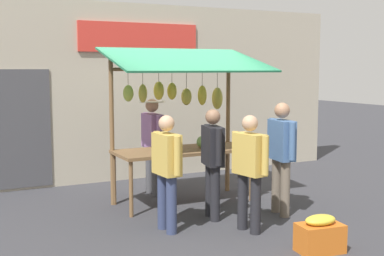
{
  "coord_description": "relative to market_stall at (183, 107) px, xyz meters",
  "views": [
    {
      "loc": [
        3.58,
        7.41,
        2.17
      ],
      "look_at": [
        0.0,
        0.3,
        1.25
      ],
      "focal_mm": 48.62,
      "sensor_mm": 36.0,
      "label": 1
    }
  ],
  "objects": [
    {
      "name": "market_stall",
      "position": [
        0.0,
        0.0,
        0.0
      ],
      "size": [
        2.5,
        1.46,
        2.5
      ],
      "color": "brown",
      "rests_on": "ground"
    },
    {
      "name": "street_backdrop",
      "position": [
        0.07,
        -2.15,
        0.15
      ],
      "size": [
        9.0,
        0.3,
        3.4
      ],
      "color": "#B2A893",
      "rests_on": "ground"
    },
    {
      "name": "produce_crate_near",
      "position": [
        -0.44,
        2.82,
        -1.34
      ],
      "size": [
        0.57,
        0.4,
        0.45
      ],
      "color": "#D1661E",
      "rests_on": "ground"
    },
    {
      "name": "shopper_with_shopping_bag",
      "position": [
        -0.98,
        1.3,
        -0.58
      ],
      "size": [
        0.29,
        0.7,
        1.67
      ],
      "rotation": [
        0.0,
        0.0,
        -1.71
      ],
      "color": "#726656",
      "rests_on": "ground"
    },
    {
      "name": "shopper_in_grey_tee",
      "position": [
        0.86,
        1.28,
        -0.66
      ],
      "size": [
        0.25,
        0.67,
        1.56
      ],
      "rotation": [
        0.0,
        0.0,
        -1.51
      ],
      "color": "navy",
      "rests_on": "ground"
    },
    {
      "name": "shopper_in_striped_shirt",
      "position": [
        0.03,
        1.03,
        -0.63
      ],
      "size": [
        0.32,
        0.67,
        1.59
      ],
      "rotation": [
        0.0,
        0.0,
        -1.79
      ],
      "color": "#232328",
      "rests_on": "ground"
    },
    {
      "name": "vendor_with_sunhat",
      "position": [
        0.25,
        -0.7,
        -0.57
      ],
      "size": [
        0.43,
        0.7,
        1.65
      ],
      "rotation": [
        0.0,
        0.0,
        1.56
      ],
      "color": "#4C4C51",
      "rests_on": "ground"
    },
    {
      "name": "ground_plane",
      "position": [
        0.01,
        0.05,
        -1.55
      ],
      "size": [
        40.0,
        40.0,
        0.0
      ],
      "primitive_type": "plane",
      "color": "#38383D"
    },
    {
      "name": "shopper_with_ponytail",
      "position": [
        -0.11,
        1.78,
        -0.65
      ],
      "size": [
        0.29,
        0.67,
        1.56
      ],
      "rotation": [
        0.0,
        0.0,
        -1.41
      ],
      "color": "#232328",
      "rests_on": "ground"
    }
  ]
}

